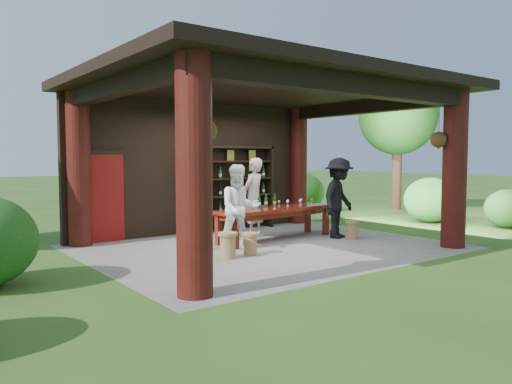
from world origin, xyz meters
TOP-DOWN VIEW (x-y plane):
  - ground at (0.00, 0.00)m, footprint 90.00×90.00m
  - pavilion at (-0.01, 0.43)m, footprint 7.50×6.00m
  - wine_shelf at (0.74, 2.45)m, footprint 2.50×0.38m
  - tasting_table at (0.71, 0.60)m, footprint 3.16×1.06m
  - stool_near_left at (-0.82, -0.51)m, footprint 0.33×0.33m
  - stool_near_right at (2.16, -0.44)m, footprint 0.33×0.33m
  - stool_far_left at (-1.37, -0.54)m, footprint 0.38×0.38m
  - host at (0.59, 1.29)m, footprint 0.81×0.68m
  - guest_woman at (-0.73, -0.01)m, footprint 1.04×0.92m
  - guest_man at (2.07, -0.10)m, footprint 1.40×1.09m
  - table_bottles at (0.70, 0.92)m, footprint 0.52×0.16m
  - table_glasses at (1.10, 0.61)m, footprint 1.92×0.45m
  - napkin_basket at (-0.34, 0.50)m, footprint 0.27×0.20m
  - shrubs at (1.17, 0.61)m, footprint 14.86×8.69m
  - trees at (3.46, 1.41)m, footprint 19.89×9.33m

SIDE VIEW (x-z plane):
  - ground at x=0.00m, z-range 0.00..0.00m
  - stool_near_left at x=-0.82m, z-range 0.01..0.45m
  - stool_near_right at x=2.16m, z-range 0.01..0.45m
  - stool_far_left at x=-1.37m, z-range 0.01..0.51m
  - shrubs at x=1.17m, z-range -0.13..1.23m
  - tasting_table at x=0.71m, z-range 0.25..1.00m
  - napkin_basket at x=-0.34m, z-range 0.75..0.89m
  - table_glasses at x=1.10m, z-range 0.75..0.90m
  - guest_woman at x=-0.73m, z-range 0.00..1.76m
  - table_bottles at x=0.70m, z-range 0.75..1.06m
  - host at x=0.59m, z-range 0.00..1.90m
  - guest_man at x=2.07m, z-range 0.00..1.90m
  - wine_shelf at x=0.74m, z-range 0.00..2.21m
  - pavilion at x=-0.01m, z-range 0.33..3.93m
  - trees at x=3.46m, z-range 0.97..5.77m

